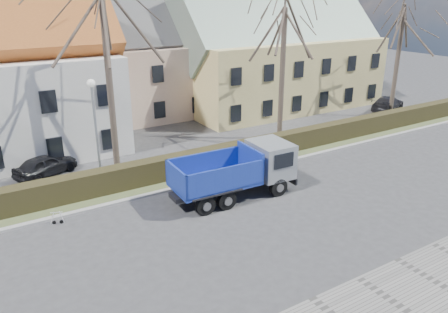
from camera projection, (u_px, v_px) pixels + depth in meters
ground at (222, 225)px, 19.84m from camera, size 120.00×120.00×0.00m
curb_far at (178, 188)px, 23.49m from camera, size 80.00×0.30×0.12m
grass_strip at (165, 178)px, 24.77m from camera, size 80.00×3.00×0.10m
hedge at (166, 169)px, 24.40m from camera, size 60.00×0.90×1.30m
building_pink at (138, 68)px, 36.33m from camera, size 10.80×8.80×8.00m
building_yellow at (275, 58)px, 39.71m from camera, size 18.80×10.80×8.50m
tree_1 at (108, 64)px, 23.41m from camera, size 9.20×9.20×12.65m
tree_2 at (283, 62)px, 29.56m from camera, size 8.00×8.00×11.00m
tree_3 at (398, 54)px, 35.52m from camera, size 7.60×7.60×10.45m
dump_truck at (230, 173)px, 22.02m from camera, size 6.83×2.76×2.70m
streetlight at (97, 135)px, 22.72m from camera, size 0.47×0.47×5.95m
cart_frame at (52, 218)px, 19.81m from camera, size 0.85×0.67×0.68m
parked_car_a at (45, 165)px, 25.06m from camera, size 3.90×2.78×1.23m
parked_car_b at (388, 104)px, 38.71m from camera, size 4.80×3.32×1.29m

